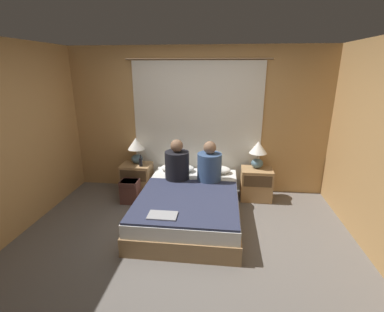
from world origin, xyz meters
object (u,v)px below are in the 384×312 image
person_right_in_bed (209,166)px  bed (190,205)px  laptop_on_bed (162,215)px  lamp_right (258,152)px  nightstand_right (256,184)px  person_left_in_bed (177,164)px  beer_bottle_on_left_stand (141,162)px  pillow_right (214,169)px  backpack_on_floor (130,190)px  lamp_left (136,148)px  nightstand_left (137,178)px  pillow_left (177,168)px

person_right_in_bed → bed: bearing=-121.3°
laptop_on_bed → lamp_right: bearing=51.9°
nightstand_right → person_left_in_bed: person_left_in_bed is taller
person_right_in_bed → beer_bottle_on_left_stand: 1.21m
person_right_in_bed → lamp_right: bearing=27.9°
nightstand_right → pillow_right: size_ratio=0.92×
backpack_on_floor → beer_bottle_on_left_stand: bearing=68.5°
backpack_on_floor → lamp_left: bearing=89.5°
nightstand_right → person_left_in_bed: size_ratio=0.80×
nightstand_left → beer_bottle_on_left_stand: bearing=-36.5°
nightstand_right → pillow_right: bearing=176.8°
person_left_in_bed → lamp_right: bearing=17.7°
bed → laptop_on_bed: laptop_on_bed is taller
pillow_right → pillow_left: bearing=180.0°
lamp_right → laptop_on_bed: (-1.27, -1.61, -0.35)m
lamp_left → backpack_on_floor: bearing=-90.5°
person_left_in_bed → backpack_on_floor: person_left_in_bed is taller
lamp_left → pillow_right: (1.35, -0.03, -0.33)m
pillow_right → person_left_in_bed: 0.72m
beer_bottle_on_left_stand → backpack_on_floor: beer_bottle_on_left_stand is taller
pillow_right → backpack_on_floor: bearing=-162.8°
pillow_right → person_right_in_bed: 0.44m
beer_bottle_on_left_stand → laptop_on_bed: beer_bottle_on_left_stand is taller
person_left_in_bed → beer_bottle_on_left_stand: person_left_in_bed is taller
nightstand_left → laptop_on_bed: size_ratio=1.53×
pillow_left → person_right_in_bed: (0.57, -0.38, 0.20)m
person_left_in_bed → backpack_on_floor: bearing=-177.5°
nightstand_right → backpack_on_floor: size_ratio=1.39×
bed → nightstand_left: 1.29m
lamp_left → person_right_in_bed: 1.37m
beer_bottle_on_left_stand → person_left_in_bed: bearing=-21.1°
nightstand_right → laptop_on_bed: 2.01m
pillow_left → backpack_on_floor: size_ratio=1.52×
nightstand_right → pillow_right: pillow_right is taller
lamp_left → beer_bottle_on_left_stand: 0.28m
nightstand_right → laptop_on_bed: nightstand_right is taller
nightstand_right → laptop_on_bed: bearing=-129.3°
lamp_right → bed: bearing=-141.0°
bed → person_left_in_bed: (-0.25, 0.43, 0.48)m
bed → person_left_in_bed: size_ratio=3.04×
pillow_right → nightstand_left: bearing=-178.3°
bed → pillow_right: pillow_right is taller
pillow_left → lamp_left: bearing=177.7°
nightstand_left → lamp_right: lamp_right is taller
bed → person_right_in_bed: bearing=58.7°
beer_bottle_on_left_stand → backpack_on_floor: (-0.12, -0.29, -0.40)m
person_left_in_bed → laptop_on_bed: person_left_in_bed is taller
pillow_right → person_right_in_bed: bearing=-98.2°
nightstand_right → lamp_left: size_ratio=1.17×
nightstand_right → lamp_right: 0.55m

